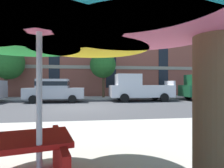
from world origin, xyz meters
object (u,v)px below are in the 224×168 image
at_px(pickup_green, 209,88).
at_px(pickup_white, 138,89).
at_px(street_tree_middle, 104,64).
at_px(street_tree_left, 9,63).
at_px(patio_umbrella, 39,9).
at_px(sedan_silver, 54,90).

bearing_deg(pickup_green, pickup_white, 180.00).
height_order(pickup_white, street_tree_middle, street_tree_middle).
height_order(pickup_green, street_tree_middle, street_tree_middle).
distance_m(street_tree_left, patio_umbrella, 17.72).
bearing_deg(patio_umbrella, pickup_green, 49.27).
height_order(pickup_white, patio_umbrella, patio_umbrella).
bearing_deg(pickup_white, street_tree_middle, 128.05).
bearing_deg(sedan_silver, pickup_white, 0.00).
relative_size(sedan_silver, patio_umbrella, 1.11).
bearing_deg(pickup_white, sedan_silver, -180.00).
bearing_deg(patio_umbrella, street_tree_middle, 82.34).
bearing_deg(street_tree_left, pickup_white, -17.91).
distance_m(pickup_white, patio_umbrella, 13.58).
bearing_deg(sedan_silver, street_tree_middle, 38.26).
distance_m(street_tree_left, street_tree_middle, 8.83).
height_order(sedan_silver, street_tree_middle, street_tree_middle).
bearing_deg(patio_umbrella, pickup_white, 69.78).
relative_size(pickup_white, street_tree_middle, 1.11).
xyz_separation_m(street_tree_left, street_tree_middle, (8.82, -0.43, -0.06)).
height_order(pickup_green, patio_umbrella, patio_umbrella).
relative_size(sedan_silver, pickup_green, 0.86).
distance_m(sedan_silver, street_tree_middle, 5.74).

